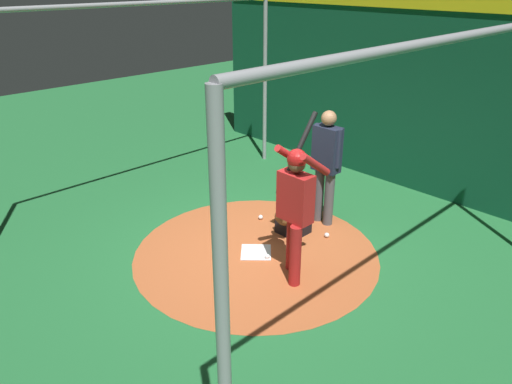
# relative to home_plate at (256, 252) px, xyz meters

# --- Properties ---
(ground_plane) EXTENTS (25.02, 25.02, 0.00)m
(ground_plane) POSITION_rel_home_plate_xyz_m (0.00, 0.00, -0.01)
(ground_plane) COLOR #216633
(dirt_circle) EXTENTS (3.43, 3.43, 0.01)m
(dirt_circle) POSITION_rel_home_plate_xyz_m (0.00, 0.00, -0.01)
(dirt_circle) COLOR #AD562D
(dirt_circle) RESTS_ON ground
(home_plate) EXTENTS (0.59, 0.59, 0.01)m
(home_plate) POSITION_rel_home_plate_xyz_m (0.00, 0.00, 0.00)
(home_plate) COLOR white
(home_plate) RESTS_ON dirt_circle
(batter) EXTENTS (0.68, 0.49, 2.10)m
(batter) POSITION_rel_home_plate_xyz_m (0.03, 0.73, 1.05)
(batter) COLOR maroon
(batter) RESTS_ON ground
(catcher) EXTENTS (0.58, 0.40, 0.93)m
(catcher) POSITION_rel_home_plate_xyz_m (-0.77, -0.03, 0.35)
(catcher) COLOR black
(catcher) RESTS_ON ground
(umpire) EXTENTS (0.23, 0.49, 1.81)m
(umpire) POSITION_rel_home_plate_xyz_m (-1.42, 0.05, 1.01)
(umpire) COLOR #4C4C51
(umpire) RESTS_ON ground
(back_wall) EXTENTS (0.23, 9.02, 3.33)m
(back_wall) POSITION_rel_home_plate_xyz_m (-3.68, 0.00, 1.66)
(back_wall) COLOR #0F472D
(back_wall) RESTS_ON ground
(cage_frame) EXTENTS (5.59, 5.30, 3.23)m
(cage_frame) POSITION_rel_home_plate_xyz_m (0.00, 0.00, 2.22)
(cage_frame) COLOR gray
(cage_frame) RESTS_ON ground
(baseball_0) EXTENTS (0.07, 0.07, 0.07)m
(baseball_0) POSITION_rel_home_plate_xyz_m (0.00, 0.23, 0.03)
(baseball_0) COLOR white
(baseball_0) RESTS_ON dirt_circle
(baseball_1) EXTENTS (0.07, 0.07, 0.07)m
(baseball_1) POSITION_rel_home_plate_xyz_m (-0.76, -0.68, 0.03)
(baseball_1) COLOR white
(baseball_1) RESTS_ON dirt_circle
(baseball_2) EXTENTS (0.07, 0.07, 0.07)m
(baseball_2) POSITION_rel_home_plate_xyz_m (-1.07, 0.42, 0.03)
(baseball_2) COLOR white
(baseball_2) RESTS_ON dirt_circle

